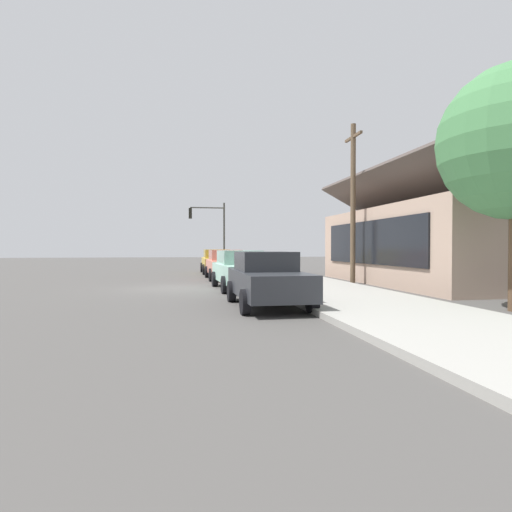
% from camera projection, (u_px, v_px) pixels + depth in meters
% --- Properties ---
extents(ground_plane, '(120.00, 120.00, 0.00)m').
position_uv_depth(ground_plane, '(176.00, 288.00, 18.08)').
color(ground_plane, '#4C4947').
extents(sidewalk_curb, '(60.00, 4.20, 0.16)m').
position_uv_depth(sidewalk_curb, '(304.00, 284.00, 19.06)').
color(sidewalk_curb, '#A3A099').
rests_on(sidewalk_curb, ground).
extents(car_mustard, '(4.84, 2.09, 1.59)m').
position_uv_depth(car_mustard, '(217.00, 261.00, 28.77)').
color(car_mustard, gold).
rests_on(car_mustard, ground).
extents(car_coral, '(4.59, 2.12, 1.59)m').
position_uv_depth(car_coral, '(226.00, 264.00, 23.34)').
color(car_coral, '#EA8C75').
rests_on(car_coral, ground).
extents(car_seafoam, '(4.91, 2.18, 1.59)m').
position_uv_depth(car_seafoam, '(241.00, 269.00, 17.68)').
color(car_seafoam, '#9ED1BC').
rests_on(car_seafoam, ground).
extents(car_charcoal, '(4.36, 2.03, 1.59)m').
position_uv_depth(car_charcoal, '(267.00, 278.00, 12.44)').
color(car_charcoal, '#2D3035').
rests_on(car_charcoal, ground).
extents(storefront_building, '(12.82, 6.64, 5.37)m').
position_uv_depth(storefront_building, '(432.00, 243.00, 20.39)').
color(storefront_building, tan).
rests_on(storefront_building, ground).
extents(traffic_light_main, '(0.37, 2.79, 5.20)m').
position_uv_depth(traffic_light_main, '(210.00, 225.00, 33.18)').
color(traffic_light_main, '#383833').
rests_on(traffic_light_main, ground).
extents(utility_pole_wooden, '(1.80, 0.24, 7.50)m').
position_uv_depth(utility_pole_wooden, '(353.00, 200.00, 20.12)').
color(utility_pole_wooden, brown).
rests_on(utility_pole_wooden, ground).
extents(fire_hydrant_red, '(0.22, 0.22, 0.71)m').
position_uv_depth(fire_hydrant_red, '(302.00, 284.00, 14.31)').
color(fire_hydrant_red, red).
rests_on(fire_hydrant_red, sidewalk_curb).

